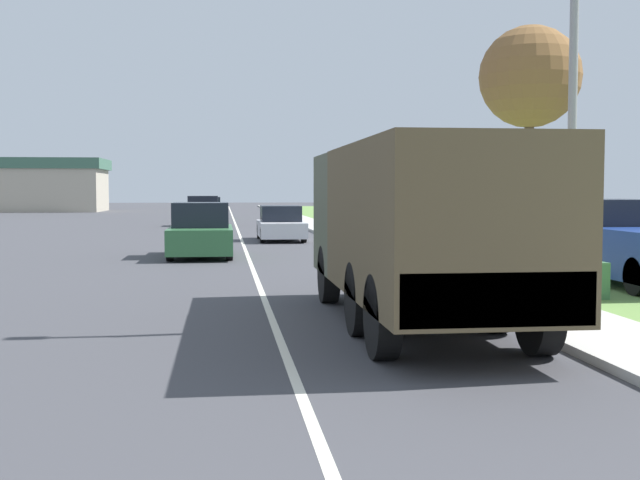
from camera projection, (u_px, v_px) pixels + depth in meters
ground_plane at (238, 231)px, 40.77m from camera, size 180.00×180.00×0.00m
lane_centre_stripe at (238, 231)px, 40.77m from camera, size 0.12×120.00×0.00m
sidewalk_right at (326, 229)px, 41.31m from camera, size 1.80×120.00×0.12m
grass_strip_right at (409, 230)px, 41.84m from camera, size 7.00×120.00×0.02m
military_truck at (416, 222)px, 12.33m from camera, size 2.32×7.57×2.75m
car_nearest_ahead at (201, 233)px, 24.97m from camera, size 1.94×4.20×1.70m
car_second_ahead at (281, 225)px, 33.08m from camera, size 1.83×4.33×1.44m
car_third_ahead at (203, 213)px, 46.36m from camera, size 1.94×4.46×1.74m
car_fourth_ahead at (209, 209)px, 57.65m from camera, size 1.78×4.69×1.57m
pickup_truck at (630, 245)px, 17.66m from camera, size 1.95×5.03×1.85m
lamp_post at (563, 18)px, 12.60m from camera, size 1.69×0.24×7.98m
tree_mid_right at (530, 78)px, 27.86m from camera, size 3.53×3.53×7.77m
utility_box at (591, 280)px, 15.29m from camera, size 0.55×0.45×0.70m
building_distant at (16, 185)px, 76.94m from camera, size 16.84×8.59×5.06m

